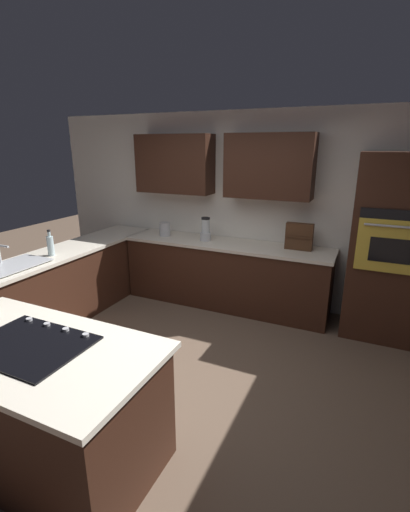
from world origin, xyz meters
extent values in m
plane|color=brown|center=(0.00, 0.00, 0.00)|extent=(14.00, 14.00, 0.00)
cube|color=white|center=(0.00, -2.10, 1.30)|extent=(6.00, 0.10, 2.60)
cube|color=#381E14|center=(-0.40, -1.88, 1.91)|extent=(1.10, 0.34, 0.79)
cube|color=#381E14|center=(0.95, -1.88, 1.91)|extent=(1.10, 0.34, 0.79)
cube|color=#381E14|center=(0.10, -1.72, 0.43)|extent=(2.80, 0.60, 0.86)
cube|color=silver|center=(0.10, -1.72, 0.88)|extent=(2.84, 0.64, 0.04)
cube|color=#381E14|center=(1.82, -0.55, 0.43)|extent=(0.60, 2.90, 0.86)
cube|color=silver|center=(1.82, -0.55, 0.88)|extent=(0.64, 2.94, 0.04)
cube|color=#381E14|center=(0.32, 1.24, 0.43)|extent=(1.68, 0.85, 0.86)
cube|color=silver|center=(0.32, 1.24, 0.88)|extent=(1.76, 0.93, 0.04)
cube|color=#381E14|center=(-1.85, -1.72, 1.05)|extent=(0.80, 0.60, 2.09)
cube|color=gold|center=(-1.85, -1.41, 1.16)|extent=(0.66, 0.03, 0.56)
cube|color=black|center=(-1.85, -1.39, 1.12)|extent=(0.40, 0.01, 0.26)
cube|color=black|center=(-1.85, -1.41, 1.49)|extent=(0.66, 0.02, 0.11)
cylinder|color=silver|center=(-1.85, -1.37, 1.38)|extent=(0.56, 0.02, 0.02)
cube|color=#515456|center=(1.82, 0.00, 0.91)|extent=(0.40, 0.30, 0.02)
cube|color=#B7BABF|center=(1.82, 0.17, 0.92)|extent=(0.46, 0.70, 0.01)
cylinder|color=#B7BABF|center=(1.94, 0.17, 1.12)|extent=(0.18, 0.02, 0.02)
cube|color=black|center=(0.32, 1.24, 0.91)|extent=(0.76, 0.56, 0.01)
cylinder|color=#B2B2B7|center=(0.05, 1.01, 0.92)|extent=(0.04, 0.04, 0.02)
cylinder|color=#B2B2B7|center=(0.23, 1.01, 0.92)|extent=(0.04, 0.04, 0.02)
cylinder|color=#B2B2B7|center=(0.41, 1.01, 0.92)|extent=(0.04, 0.04, 0.02)
cylinder|color=#B2B2B7|center=(0.59, 1.01, 0.92)|extent=(0.04, 0.04, 0.02)
cylinder|color=silver|center=(0.40, -1.72, 0.96)|extent=(0.15, 0.15, 0.11)
cylinder|color=silver|center=(0.40, -1.72, 1.10)|extent=(0.11, 0.11, 0.19)
cylinder|color=black|center=(0.40, -1.72, 1.21)|extent=(0.12, 0.12, 0.03)
cube|color=#472B19|center=(-0.85, -1.80, 1.07)|extent=(0.33, 0.10, 0.34)
cube|color=#472B19|center=(-0.85, -1.75, 1.07)|extent=(0.32, 0.02, 0.02)
cylinder|color=#B7BABF|center=(1.05, -1.72, 1.00)|extent=(0.16, 0.16, 0.20)
cylinder|color=silver|center=(1.77, -0.31, 1.02)|extent=(0.08, 0.08, 0.23)
cylinder|color=silver|center=(1.77, -0.31, 1.16)|extent=(0.03, 0.03, 0.06)
cylinder|color=black|center=(1.77, -0.31, 1.20)|extent=(0.04, 0.04, 0.02)
camera|label=1|loc=(-1.59, 2.63, 2.15)|focal=25.11mm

